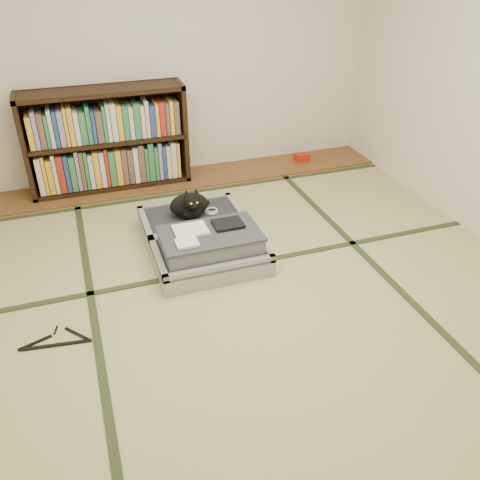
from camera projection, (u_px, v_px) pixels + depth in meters
name	position (u px, v px, depth m)	size (l,w,h in m)	color
floor	(250.00, 299.00, 3.38)	(4.50, 4.50, 0.00)	tan
wood_strip	(181.00, 179.00, 4.99)	(4.00, 0.50, 0.02)	brown
red_item	(302.00, 157.00, 5.35)	(0.15, 0.09, 0.07)	red
room_shell	(253.00, 74.00, 2.62)	(4.50, 4.50, 4.50)	white
tatami_borders	(227.00, 260.00, 3.77)	(4.00, 4.50, 0.01)	#2D381E
bookcase	(107.00, 141.00, 4.63)	(1.45, 0.33, 0.93)	black
suitcase	(203.00, 239.00, 3.82)	(0.80, 1.06, 0.31)	#A09FA4
cat	(190.00, 205.00, 3.97)	(0.35, 0.36, 0.29)	black
cable_coil	(212.00, 211.00, 4.10)	(0.11, 0.11, 0.03)	white
hanger	(56.00, 341.00, 3.02)	(0.42, 0.21, 0.01)	black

